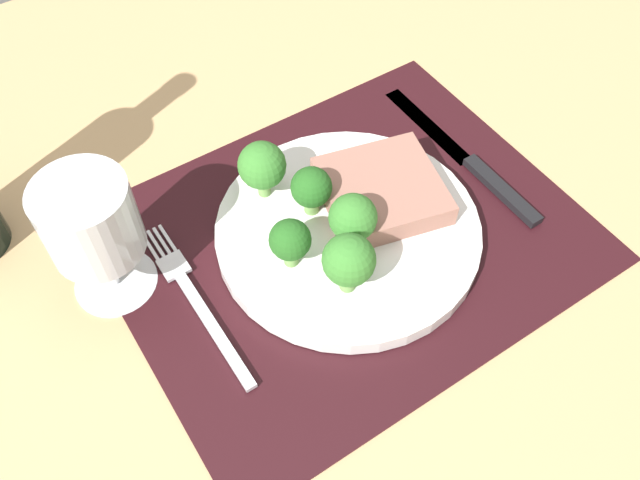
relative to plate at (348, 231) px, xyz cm
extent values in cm
cube|color=tan|center=(0.00, 0.00, -2.60)|extent=(140.00, 110.00, 3.00)
cube|color=black|center=(0.00, 0.00, -0.95)|extent=(42.59, 34.06, 0.30)
cylinder|color=white|center=(0.00, 0.00, 0.00)|extent=(24.71, 24.71, 1.60)
cube|color=#9E6B5B|center=(4.50, 1.03, 1.95)|extent=(12.90, 12.66, 2.31)
cylinder|color=#6B994C|center=(-1.77, 3.48, 1.61)|extent=(1.41, 1.41, 1.63)
sphere|color=#235B1E|center=(-1.77, 3.48, 4.05)|extent=(3.83, 3.83, 3.83)
cylinder|color=#6B994C|center=(-6.51, -0.52, 1.66)|extent=(1.29, 1.29, 1.73)
sphere|color=#235B1E|center=(-6.51, -0.52, 4.10)|extent=(3.70, 3.70, 3.70)
cylinder|color=#6B994C|center=(-3.82, -5.37, 1.84)|extent=(1.40, 1.40, 2.07)
sphere|color=#387A2D|center=(-3.82, -5.37, 4.80)|extent=(4.54, 4.54, 4.54)
cylinder|color=#6B994C|center=(-0.76, -1.62, 1.64)|extent=(1.23, 1.23, 1.68)
sphere|color=#387A2D|center=(-0.76, -1.62, 4.32)|extent=(4.32, 4.32, 4.32)
cylinder|color=#6B994C|center=(-4.39, 7.74, 1.77)|extent=(1.22, 1.22, 1.93)
sphere|color=#387A2D|center=(-4.39, 7.74, 4.65)|extent=(4.51, 4.51, 4.51)
cube|color=silver|center=(-15.26, -2.00, -0.55)|extent=(1.00, 13.00, 0.50)
cube|color=silver|center=(-15.26, 5.80, -0.55)|extent=(2.40, 2.60, 0.40)
cube|color=silver|center=(-16.16, 8.90, -0.55)|extent=(0.30, 3.60, 0.35)
cube|color=silver|center=(-15.56, 8.90, -0.55)|extent=(0.30, 3.60, 0.35)
cube|color=silver|center=(-14.96, 8.90, -0.55)|extent=(0.30, 3.60, 0.35)
cube|color=silver|center=(-14.36, 8.90, -0.55)|extent=(0.30, 3.60, 0.35)
cube|color=black|center=(15.81, -3.90, -0.40)|extent=(1.40, 10.00, 0.80)
cube|color=silver|center=(15.81, 7.60, -0.65)|extent=(1.80, 13.00, 0.30)
cylinder|color=silver|center=(-20.28, 7.37, -0.90)|extent=(7.40, 7.40, 0.40)
cylinder|color=silver|center=(-20.28, 7.37, 1.95)|extent=(0.80, 0.80, 5.30)
cylinder|color=silver|center=(-20.28, 7.37, 8.11)|extent=(7.79, 7.79, 7.01)
cylinder|color=#560C19|center=(-20.28, 7.37, 6.37)|extent=(6.86, 6.86, 3.52)
camera|label=1|loc=(-23.07, -30.33, 50.16)|focal=37.83mm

